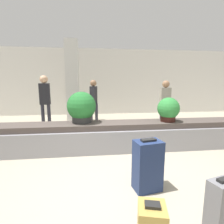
% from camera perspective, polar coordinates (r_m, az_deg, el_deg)
% --- Properties ---
extents(ground_plane, '(18.00, 18.00, 0.00)m').
position_cam_1_polar(ground_plane, '(2.87, 4.30, -23.93)').
color(ground_plane, '#9E937F').
extents(back_wall, '(18.00, 0.06, 3.20)m').
position_cam_1_polar(back_wall, '(8.82, -3.76, 9.70)').
color(back_wall, silver).
rests_on(back_wall, ground_plane).
extents(carousel, '(7.56, 0.76, 0.65)m').
position_cam_1_polar(carousel, '(4.23, -0.00, -7.90)').
color(carousel, gray).
rests_on(carousel, ground_plane).
extents(pillar, '(0.49, 0.49, 3.20)m').
position_cam_1_polar(pillar, '(7.16, -12.77, 9.51)').
color(pillar, silver).
rests_on(pillar, ground_plane).
extents(suitcase_1, '(0.43, 0.34, 0.78)m').
position_cam_1_polar(suitcase_1, '(2.74, 11.52, -16.70)').
color(suitcase_1, navy).
rests_on(suitcase_1, ground_plane).
extents(suitcase_4, '(0.31, 0.24, 0.70)m').
position_cam_1_polar(suitcase_4, '(2.24, 31.98, -25.98)').
color(suitcase_4, slate).
rests_on(suitcase_4, ground_plane).
extents(potted_plant_0, '(0.53, 0.53, 0.58)m').
position_cam_1_polar(potted_plant_0, '(4.41, 17.91, 0.77)').
color(potted_plant_0, '#381914').
rests_on(potted_plant_0, carousel).
extents(potted_plant_1, '(0.67, 0.67, 0.73)m').
position_cam_1_polar(potted_plant_1, '(4.14, -9.92, 1.46)').
color(potted_plant_1, '#2D2D2D').
rests_on(potted_plant_1, carousel).
extents(traveler_0, '(0.31, 0.37, 1.68)m').
position_cam_1_polar(traveler_0, '(6.60, -6.03, 4.51)').
color(traveler_0, '#282833').
rests_on(traveler_0, ground_plane).
extents(traveler_1, '(0.33, 0.23, 1.65)m').
position_cam_1_polar(traveler_1, '(5.95, 16.93, 3.39)').
color(traveler_1, '#282833').
rests_on(traveler_1, ground_plane).
extents(traveler_2, '(0.32, 0.25, 1.81)m').
position_cam_1_polar(traveler_2, '(6.15, -21.06, 4.47)').
color(traveler_2, '#282833').
rests_on(traveler_2, ground_plane).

